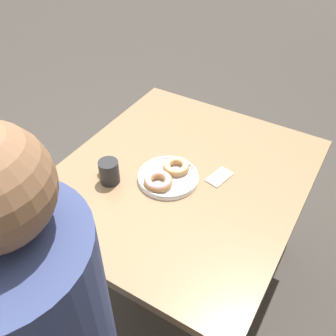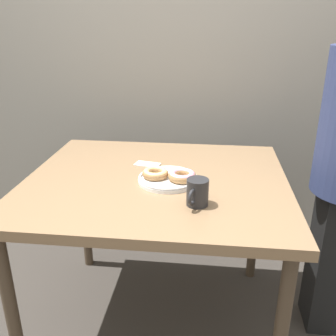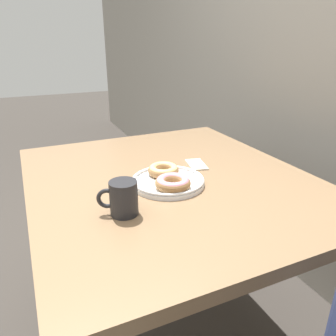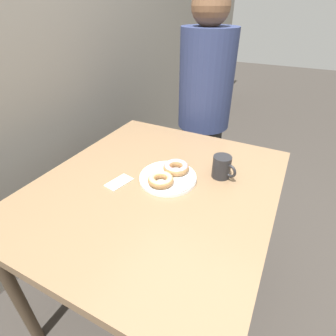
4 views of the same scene
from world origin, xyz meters
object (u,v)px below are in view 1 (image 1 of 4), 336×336
at_px(dining_table, 181,188).
at_px(coffee_mug, 109,171).
at_px(donut_plate, 167,175).
at_px(napkin, 219,177).

height_order(dining_table, coffee_mug, coffee_mug).
height_order(donut_plate, coffee_mug, coffee_mug).
distance_m(dining_table, napkin, 0.17).
relative_size(dining_table, coffee_mug, 9.75).
bearing_deg(dining_table, napkin, 113.59).
distance_m(donut_plate, napkin, 0.21).
distance_m(dining_table, coffee_mug, 0.32).
bearing_deg(coffee_mug, napkin, 123.24).
xyz_separation_m(dining_table, napkin, (-0.06, 0.14, 0.08)).
bearing_deg(napkin, donut_plate, -56.01).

